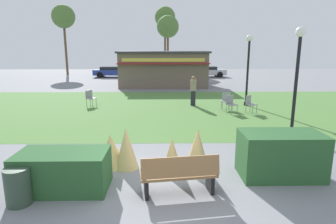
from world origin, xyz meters
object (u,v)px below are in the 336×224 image
Objects in this scene: person_strolling at (193,91)px; tree_center_bg at (63,17)px; lamppost_mid at (297,68)px; trash_bin at (18,186)px; food_kiosk at (163,68)px; cafe_chair_center at (250,103)px; tree_left_bg at (165,18)px; cafe_chair_north at (231,103)px; parked_car_center_slot at (156,71)px; park_bench at (179,175)px; parked_car_west_slot at (112,71)px; lamppost_far at (248,61)px; cafe_chair_east at (226,100)px; parked_car_east_slot at (207,71)px; tree_right_bg at (168,27)px; cafe_chair_west at (90,97)px.

person_strolling is 0.20× the size of tree_center_bg.
lamppost_mid is 4.95× the size of trash_bin.
food_kiosk is 8.53× the size of cafe_chair_center.
tree_left_bg is 1.05× the size of tree_center_bg.
cafe_chair_north is 0.21× the size of parked_car_center_slot.
park_bench is 28.01m from parked_car_west_slot.
parked_car_center_slot is at bearing 102.42° from cafe_chair_north.
lamppost_far reaches higher than cafe_chair_center.
food_kiosk reaches higher than cafe_chair_north.
parked_car_center_slot is (-4.13, 18.11, 0.12)m from cafe_chair_east.
cafe_chair_center is at bearing 111.94° from person_strolling.
person_strolling reaches higher than cafe_chair_north.
cafe_chair_east and cafe_chair_north have the same top height.
cafe_chair_center is 19.03m from parked_car_east_slot.
lamppost_mid is 0.47× the size of tree_center_bg.
parked_car_west_slot is (-10.57, 17.03, -1.85)m from lamppost_far.
tree_right_bg is (-4.38, 4.59, 5.22)m from parked_car_east_slot.
lamppost_far is at bearing 53.77° from trash_bin.
tree_center_bg reaches higher than trash_bin.
cafe_chair_north is 0.10× the size of tree_left_bg.
cafe_chair_east is (-1.40, -1.08, -1.97)m from lamppost_far.
tree_right_bg is 0.87× the size of tree_center_bg.
cafe_chair_center is at bearing 49.35° from trash_bin.
tree_center_bg is at bearing 111.95° from park_bench.
tree_right_bg is (6.44, 4.59, 5.22)m from parked_car_west_slot.
trash_bin is (-7.85, -4.79, -2.10)m from lamppost_mid.
parked_car_west_slot is at bearing 179.98° from parked_car_center_slot.
park_bench is at bearing -87.64° from parked_car_center_slot.
lamppost_far is 0.54× the size of tree_right_bg.
tree_right_bg is at bearing 99.05° from cafe_chair_center.
cafe_chair_center is 19.71m from parked_car_center_slot.
food_kiosk is at bearing -53.63° from parked_car_west_slot.
person_strolling is 0.40× the size of parked_car_west_slot.
cafe_chair_west is 23.02m from tree_center_bg.
tree_center_bg is (-16.92, 26.41, 4.43)m from lamppost_mid.
person_strolling reaches higher than trash_bin.
cafe_chair_center is at bearing -80.95° from tree_right_bg.
cafe_chair_north is at bearing 99.20° from person_strolling.
tree_center_bg reaches higher than park_bench.
trash_bin is at bearing -126.71° from cafe_chair_north.
tree_left_bg is (3.31, 35.45, 6.91)m from trash_bin.
tree_left_bg is at bearing 121.13° from parked_car_east_slot.
cafe_chair_center is 24.50m from tree_right_bg.
tree_center_bg is at bearing 126.13° from cafe_chair_center.
trash_bin is at bearing -94.64° from parked_car_center_slot.
tree_center_bg is at bearing 162.58° from parked_car_center_slot.
tree_left_bg is at bearing 51.93° from parked_car_west_slot.
lamppost_mid is 4.43× the size of cafe_chair_center.
tree_right_bg reaches higher than cafe_chair_center.
park_bench is 32.37m from tree_right_bg.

